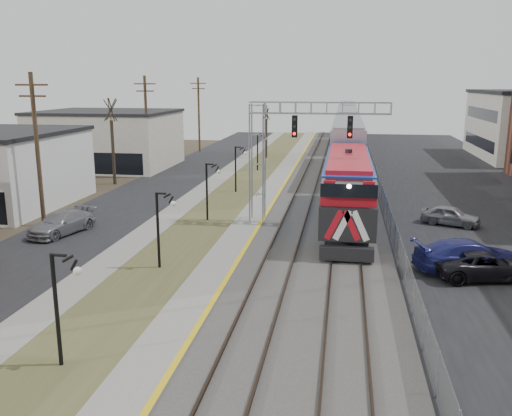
# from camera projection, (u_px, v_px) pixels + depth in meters

# --- Properties ---
(street_west) EXTENTS (7.00, 120.00, 0.04)m
(street_west) POSITION_uv_depth(u_px,v_px,m) (141.00, 196.00, 45.43)
(street_west) COLOR black
(street_west) RESTS_ON ground
(sidewalk) EXTENTS (2.00, 120.00, 0.08)m
(sidewalk) POSITION_uv_depth(u_px,v_px,m) (193.00, 198.00, 44.72)
(sidewalk) COLOR gray
(sidewalk) RESTS_ON ground
(grass_median) EXTENTS (4.00, 120.00, 0.06)m
(grass_median) POSITION_uv_depth(u_px,v_px,m) (229.00, 199.00, 44.26)
(grass_median) COLOR #4A4E29
(grass_median) RESTS_ON ground
(platform) EXTENTS (2.00, 120.00, 0.24)m
(platform) POSITION_uv_depth(u_px,v_px,m) (265.00, 199.00, 43.77)
(platform) COLOR gray
(platform) RESTS_ON ground
(ballast_bed) EXTENTS (8.00, 120.00, 0.20)m
(ballast_bed) POSITION_uv_depth(u_px,v_px,m) (327.00, 202.00, 42.99)
(ballast_bed) COLOR #595651
(ballast_bed) RESTS_ON ground
(parking_lot) EXTENTS (16.00, 120.00, 0.04)m
(parking_lot) POSITION_uv_depth(u_px,v_px,m) (486.00, 208.00, 41.13)
(parking_lot) COLOR black
(parking_lot) RESTS_ON ground
(platform_edge) EXTENTS (0.24, 120.00, 0.01)m
(platform_edge) POSITION_uv_depth(u_px,v_px,m) (276.00, 198.00, 43.60)
(platform_edge) COLOR gold
(platform_edge) RESTS_ON platform
(track_near) EXTENTS (1.58, 120.00, 0.15)m
(track_near) POSITION_uv_depth(u_px,v_px,m) (302.00, 199.00, 43.26)
(track_near) COLOR #2D2119
(track_near) RESTS_ON ballast_bed
(track_far) EXTENTS (1.58, 120.00, 0.15)m
(track_far) POSITION_uv_depth(u_px,v_px,m) (346.00, 200.00, 42.71)
(track_far) COLOR #2D2119
(track_far) RESTS_ON ballast_bed
(train) EXTENTS (3.00, 85.85, 5.33)m
(train) POSITION_uv_depth(u_px,v_px,m) (347.00, 133.00, 70.25)
(train) COLOR #1542AE
(train) RESTS_ON ground
(signal_gantry) EXTENTS (9.00, 1.07, 8.15)m
(signal_gantry) POSITION_uv_depth(u_px,v_px,m) (283.00, 141.00, 35.44)
(signal_gantry) COLOR gray
(signal_gantry) RESTS_ON ground
(lampposts) EXTENTS (0.14, 62.14, 4.00)m
(lampposts) POSITION_uv_depth(u_px,v_px,m) (160.00, 229.00, 27.74)
(lampposts) COLOR black
(lampposts) RESTS_ON ground
(utility_poles) EXTENTS (0.28, 80.28, 10.00)m
(utility_poles) POSITION_uv_depth(u_px,v_px,m) (37.00, 151.00, 35.16)
(utility_poles) COLOR #4C3823
(utility_poles) RESTS_ON ground
(fence) EXTENTS (0.04, 120.00, 1.60)m
(fence) POSITION_uv_depth(u_px,v_px,m) (382.00, 195.00, 42.17)
(fence) COLOR gray
(fence) RESTS_ON ground
(bare_trees) EXTENTS (12.30, 42.30, 5.95)m
(bare_trees) POSITION_uv_depth(u_px,v_px,m) (143.00, 158.00, 48.77)
(bare_trees) COLOR #382D23
(bare_trees) RESTS_ON ground
(car_lot_c) EXTENTS (5.28, 3.16, 1.37)m
(car_lot_c) POSITION_uv_depth(u_px,v_px,m) (485.00, 266.00, 26.22)
(car_lot_c) COLOR black
(car_lot_c) RESTS_ON ground
(car_lot_d) EXTENTS (5.97, 3.66, 1.62)m
(car_lot_d) POSITION_uv_depth(u_px,v_px,m) (469.00, 257.00, 27.22)
(car_lot_d) COLOR navy
(car_lot_d) RESTS_ON ground
(car_lot_e) EXTENTS (4.06, 2.81, 1.28)m
(car_lot_e) POSITION_uv_depth(u_px,v_px,m) (451.00, 216.00, 36.10)
(car_lot_e) COLOR gray
(car_lot_e) RESTS_ON ground
(car_street_b) EXTENTS (3.14, 5.18, 1.40)m
(car_street_b) POSITION_uv_depth(u_px,v_px,m) (62.00, 223.00, 34.04)
(car_street_b) COLOR gray
(car_street_b) RESTS_ON ground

